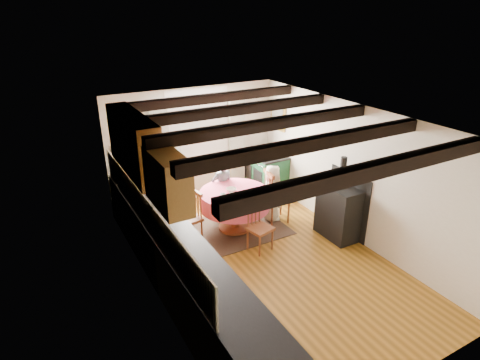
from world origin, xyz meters
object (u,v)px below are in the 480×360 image
cup (223,196)px  chair_near (260,227)px  child_far (222,189)px  chair_right (277,196)px  chair_left (189,217)px  dining_table (235,211)px  aga_range (265,173)px  cast_iron_stove (340,198)px  child_right (272,193)px

cup → chair_near: bearing=-61.4°
child_far → chair_right: bearing=146.9°
chair_near → chair_right: (0.83, 0.73, 0.08)m
chair_near → chair_left: (-0.92, 0.88, 0.02)m
dining_table → aga_range: 1.81m
chair_left → child_far: child_far is taller
chair_left → cast_iron_stove: bearing=57.2°
chair_left → chair_right: bearing=78.6°
dining_table → chair_near: bearing=-86.8°
cast_iron_stove → child_right: bearing=121.5°
chair_right → cup: (-1.19, -0.07, 0.30)m
chair_near → cast_iron_stove: bearing=-25.3°
chair_left → child_right: size_ratio=0.83×
child_far → cup: bearing=69.8°
aga_range → chair_right: bearing=-112.6°
chair_right → aga_range: 1.34m
chair_left → cast_iron_stove: (2.38, -1.18, 0.30)m
chair_left → cup: 0.70m
cup → child_right: bearing=8.2°
chair_left → child_far: size_ratio=0.78×
chair_left → cup: (0.56, -0.22, 0.36)m
chair_left → child_far: bearing=112.9°
cast_iron_stove → chair_near: bearing=168.5°
dining_table → child_right: size_ratio=1.15×
chair_near → child_right: child_right is taller
dining_table → cast_iron_stove: 1.90m
dining_table → aga_range: aga_range is taller
aga_range → cup: bearing=-142.5°
child_far → aga_range: bearing=-151.3°
chair_near → cast_iron_stove: size_ratio=0.58×
child_far → child_right: 0.96m
cup → dining_table: bearing=26.1°
child_right → chair_right: bearing=-133.5°
cast_iron_stove → child_far: 2.24m
chair_near → cast_iron_stove: (1.45, -0.30, 0.32)m
dining_table → child_right: child_right is taller
chair_near → child_right: size_ratio=0.79×
aga_range → child_right: bearing=-116.6°
chair_near → aga_range: aga_range is taller
cast_iron_stove → child_far: cast_iron_stove is taller
cast_iron_stove → child_right: (-0.68, 1.12, -0.20)m
dining_table → child_right: 0.83m
chair_near → cup: (-0.36, 0.66, 0.38)m
aga_range → cup: 2.18m
dining_table → cup: 0.56m
child_right → chair_near: bearing=151.1°
chair_right → child_right: 0.12m
chair_right → cast_iron_stove: (0.62, -1.02, 0.24)m
chair_right → child_right: (-0.06, 0.09, 0.04)m
child_right → aga_range: bearing=-12.5°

